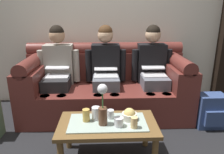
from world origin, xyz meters
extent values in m
cube|color=silver|center=(0.00, 1.70, 1.45)|extent=(6.00, 0.12, 2.90)
cube|color=maroon|center=(0.00, 1.10, 0.21)|extent=(2.21, 0.88, 0.42)
cube|color=maroon|center=(0.00, 1.43, 0.62)|extent=(2.21, 0.22, 0.40)
cylinder|color=maroon|center=(0.00, 1.43, 0.87)|extent=(2.21, 0.18, 0.18)
cube|color=maroon|center=(-0.96, 1.10, 0.56)|extent=(0.28, 0.88, 0.28)
cylinder|color=maroon|center=(-0.96, 1.10, 0.74)|extent=(0.18, 0.88, 0.18)
cube|color=maroon|center=(0.96, 1.10, 0.56)|extent=(0.28, 0.88, 0.28)
cylinder|color=maroon|center=(0.96, 1.10, 0.74)|extent=(0.18, 0.88, 0.18)
cube|color=#232326|center=(-0.64, 1.04, 0.49)|extent=(0.34, 0.40, 0.15)
cylinder|color=#232326|center=(-0.74, 0.78, 0.21)|extent=(0.12, 0.12, 0.42)
cylinder|color=#232326|center=(-0.54, 0.78, 0.21)|extent=(0.12, 0.12, 0.42)
cube|color=gray|center=(-0.64, 1.28, 0.69)|extent=(0.38, 0.22, 0.54)
cylinder|color=gray|center=(-0.88, 1.24, 0.67)|extent=(0.09, 0.09, 0.44)
cylinder|color=gray|center=(-0.41, 1.24, 0.67)|extent=(0.09, 0.09, 0.44)
sphere|color=tan|center=(-0.64, 1.26, 1.08)|extent=(0.21, 0.21, 0.21)
sphere|color=black|center=(-0.64, 1.26, 1.12)|extent=(0.19, 0.19, 0.19)
cube|color=silver|center=(-0.64, 1.06, 0.58)|extent=(0.31, 0.22, 0.02)
cube|color=silver|center=(-0.64, 1.19, 0.69)|extent=(0.31, 0.21, 0.06)
cube|color=black|center=(-0.64, 1.18, 0.69)|extent=(0.27, 0.18, 0.04)
cube|color=#595B66|center=(0.00, 1.04, 0.49)|extent=(0.34, 0.40, 0.15)
cylinder|color=#595B66|center=(-0.10, 0.78, 0.21)|extent=(0.12, 0.12, 0.42)
cylinder|color=#595B66|center=(0.10, 0.78, 0.21)|extent=(0.12, 0.12, 0.42)
cube|color=black|center=(0.00, 1.28, 0.69)|extent=(0.38, 0.22, 0.54)
cylinder|color=black|center=(-0.23, 1.24, 0.67)|extent=(0.09, 0.09, 0.44)
cylinder|color=black|center=(0.23, 1.24, 0.67)|extent=(0.09, 0.09, 0.44)
sphere|color=tan|center=(0.00, 1.26, 1.08)|extent=(0.21, 0.21, 0.21)
sphere|color=#472D19|center=(0.00, 1.26, 1.12)|extent=(0.19, 0.19, 0.19)
cube|color=silver|center=(0.00, 1.06, 0.58)|extent=(0.31, 0.22, 0.02)
cube|color=silver|center=(0.00, 1.22, 0.68)|extent=(0.31, 0.20, 0.11)
cube|color=black|center=(0.00, 1.21, 0.68)|extent=(0.27, 0.17, 0.09)
cube|color=#595B66|center=(0.64, 1.04, 0.49)|extent=(0.34, 0.40, 0.15)
cylinder|color=#595B66|center=(0.54, 0.78, 0.21)|extent=(0.12, 0.12, 0.42)
cylinder|color=#595B66|center=(0.74, 0.78, 0.21)|extent=(0.12, 0.12, 0.42)
cube|color=black|center=(0.64, 1.28, 0.69)|extent=(0.38, 0.22, 0.54)
cylinder|color=black|center=(0.41, 1.24, 0.67)|extent=(0.09, 0.09, 0.44)
cylinder|color=black|center=(0.88, 1.24, 0.67)|extent=(0.09, 0.09, 0.44)
sphere|color=tan|center=(0.64, 1.26, 1.08)|extent=(0.21, 0.21, 0.21)
sphere|color=black|center=(0.64, 1.26, 1.12)|extent=(0.19, 0.19, 0.19)
cube|color=silver|center=(0.64, 1.06, 0.58)|extent=(0.31, 0.22, 0.02)
cube|color=silver|center=(0.64, 1.21, 0.68)|extent=(0.31, 0.20, 0.09)
cube|color=black|center=(0.64, 1.20, 0.68)|extent=(0.27, 0.18, 0.07)
cube|color=brown|center=(0.00, 0.15, 0.38)|extent=(0.92, 0.50, 0.04)
cube|color=#9EB2A8|center=(0.00, 0.15, 0.40)|extent=(0.72, 0.35, 0.01)
cylinder|color=brown|center=(-0.41, 0.35, 0.18)|extent=(0.06, 0.06, 0.36)
cylinder|color=brown|center=(0.41, 0.35, 0.18)|extent=(0.06, 0.06, 0.36)
cylinder|color=brown|center=(-0.04, 0.11, 0.49)|extent=(0.08, 0.08, 0.16)
cylinder|color=#3D7538|center=(-0.04, 0.11, 0.65)|extent=(0.01, 0.01, 0.15)
sphere|color=silver|center=(-0.04, 0.11, 0.75)|extent=(0.09, 0.09, 0.09)
cylinder|color=silver|center=(0.21, 0.19, 0.44)|extent=(0.14, 0.14, 0.06)
sphere|color=#D8B766|center=(0.21, 0.19, 0.46)|extent=(0.12, 0.12, 0.12)
cylinder|color=silver|center=(0.03, 0.22, 0.45)|extent=(0.07, 0.07, 0.08)
cylinder|color=gold|center=(-0.20, 0.18, 0.47)|extent=(0.07, 0.07, 0.12)
cylinder|color=#DBB77A|center=(0.23, 0.04, 0.46)|extent=(0.06, 0.06, 0.10)
cylinder|color=silver|center=(-0.11, 0.21, 0.47)|extent=(0.08, 0.08, 0.12)
cylinder|color=silver|center=(0.10, 0.07, 0.45)|extent=(0.08, 0.08, 0.08)
cube|color=#33477A|center=(1.28, 0.71, 0.21)|extent=(0.33, 0.22, 0.43)
cube|color=#33477A|center=(1.28, 0.59, 0.17)|extent=(0.23, 0.05, 0.19)
camera|label=1|loc=(-0.03, -1.60, 1.40)|focal=33.87mm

